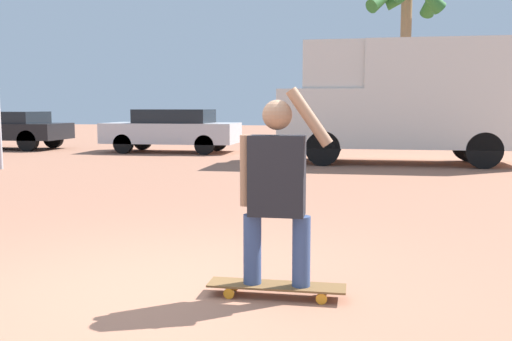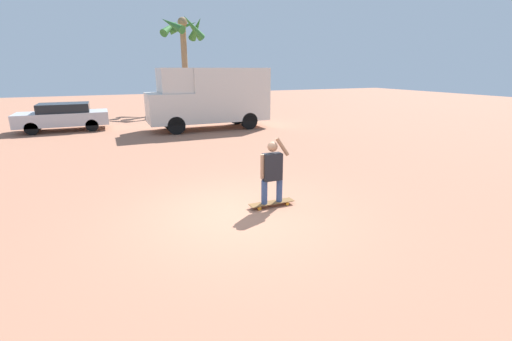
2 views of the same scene
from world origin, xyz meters
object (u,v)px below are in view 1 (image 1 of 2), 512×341
skateboard (276,287)px  parked_car_silver (172,129)px  person_skateboarder (277,182)px  parked_car_black (8,128)px  camper_van (406,98)px  palm_tree_near_van (407,9)px

skateboard → parked_car_silver: size_ratio=0.25×
person_skateboarder → parked_car_black: (-11.38, 13.76, -0.18)m
parked_car_silver → camper_van: bearing=-19.2°
parked_car_black → camper_van: bearing=-11.9°
skateboard → parked_car_silver: (-5.30, 13.46, 0.66)m
parked_car_black → palm_tree_near_van: (13.84, 5.87, 4.60)m
skateboard → palm_tree_near_van: (2.46, 19.64, 5.23)m
person_skateboarder → parked_car_silver: 14.46m
parked_car_silver → person_skateboarder: bearing=-68.5°
person_skateboarder → parked_car_black: size_ratio=0.37×
camper_van → parked_car_silver: size_ratio=1.45×
parked_car_silver → palm_tree_near_van: size_ratio=0.63×
camper_van → parked_car_black: 13.53m
camper_van → palm_tree_near_van: (0.64, 8.67, 3.62)m
parked_car_silver → palm_tree_near_van: palm_tree_near_van is taller
parked_car_black → palm_tree_near_van: size_ratio=0.61×
skateboard → camper_van: 11.24m
parked_car_silver → parked_car_black: bearing=177.1°
skateboard → palm_tree_near_van: bearing=82.9°
person_skateboarder → palm_tree_near_van: bearing=82.8°
person_skateboarder → camper_van: camper_van is taller
camper_van → parked_car_silver: bearing=160.8°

